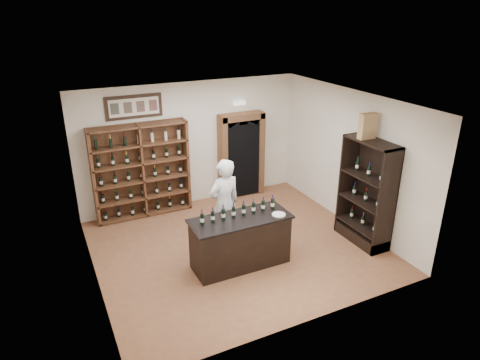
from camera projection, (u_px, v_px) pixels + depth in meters
name	position (u px, v px, depth m)	size (l,w,h in m)	color
floor	(236.00, 247.00, 8.80)	(5.50, 5.50, 0.00)	brown
ceiling	(236.00, 102.00, 7.66)	(5.50, 5.50, 0.00)	white
wall_back	(192.00, 144.00, 10.31)	(5.50, 0.04, 3.00)	white
wall_left	(87.00, 207.00, 7.11)	(0.04, 5.00, 3.00)	white
wall_right	(349.00, 159.00, 9.34)	(0.04, 5.00, 3.00)	white
wine_shelf	(141.00, 170.00, 9.79)	(2.20, 0.38, 2.20)	brown
framed_picture	(134.00, 107.00, 9.35)	(1.25, 0.04, 0.52)	black
arched_doorway	(241.00, 153.00, 10.81)	(1.17, 0.35, 2.17)	black
emergency_light	(240.00, 103.00, 10.40)	(0.30, 0.10, 0.10)	white
tasting_counter	(240.00, 242.00, 8.03)	(1.88, 0.78, 1.00)	black
counter_bottle_0	(202.00, 219.00, 7.57)	(0.07, 0.07, 0.30)	black
counter_bottle_1	(213.00, 217.00, 7.65)	(0.07, 0.07, 0.30)	black
counter_bottle_2	(223.00, 214.00, 7.73)	(0.07, 0.07, 0.30)	black
counter_bottle_3	(234.00, 212.00, 7.82)	(0.07, 0.07, 0.30)	black
counter_bottle_4	(244.00, 210.00, 7.90)	(0.07, 0.07, 0.30)	black
counter_bottle_5	(253.00, 208.00, 7.98)	(0.07, 0.07, 0.30)	black
counter_bottle_6	(263.00, 206.00, 8.07)	(0.07, 0.07, 0.30)	black
counter_bottle_7	(273.00, 204.00, 8.15)	(0.07, 0.07, 0.30)	black
side_cabinet	(366.00, 208.00, 8.78)	(0.48, 1.20, 2.20)	black
shopkeeper	(224.00, 204.00, 8.48)	(0.69, 0.45, 1.90)	silver
plate	(279.00, 215.00, 7.94)	(0.25, 0.25, 0.02)	beige
wine_crate	(368.00, 126.00, 8.25)	(0.35, 0.15, 0.50)	tan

